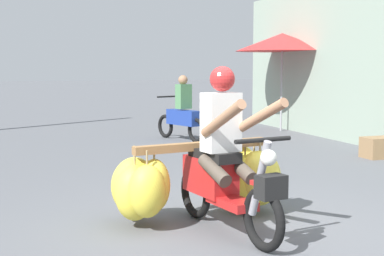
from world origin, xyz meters
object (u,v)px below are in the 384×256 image
at_px(market_umbrella_near_shop, 282,42).
at_px(produce_crate, 379,148).
at_px(motorbike_distant_ahead_left, 182,114).
at_px(motorbike_main_loaded, 208,177).

distance_m(market_umbrella_near_shop, produce_crate, 4.64).
xyz_separation_m(motorbike_distant_ahead_left, market_umbrella_near_shop, (2.85, 0.92, 1.60)).
bearing_deg(motorbike_distant_ahead_left, motorbike_main_loaded, -105.43).
height_order(market_umbrella_near_shop, produce_crate, market_umbrella_near_shop).
bearing_deg(market_umbrella_near_shop, produce_crate, -94.17).
xyz_separation_m(motorbike_main_loaded, produce_crate, (4.21, 2.76, -0.28)).
height_order(motorbike_distant_ahead_left, produce_crate, motorbike_distant_ahead_left).
xyz_separation_m(motorbike_distant_ahead_left, produce_crate, (2.55, -3.26, -0.39)).
height_order(motorbike_main_loaded, motorbike_distant_ahead_left, motorbike_main_loaded).
xyz_separation_m(market_umbrella_near_shop, produce_crate, (-0.30, -4.18, -1.99)).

